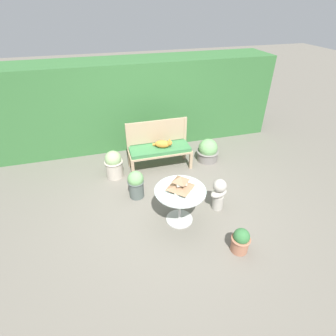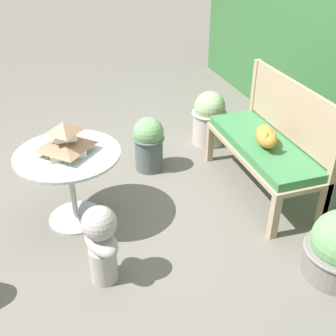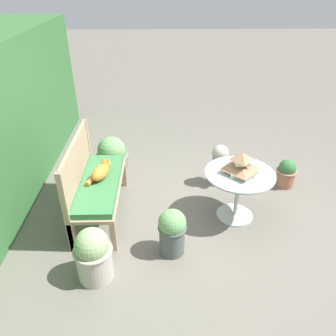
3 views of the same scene
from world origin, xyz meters
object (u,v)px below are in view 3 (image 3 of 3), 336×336
(patio_table, at_px, (239,182))
(potted_plant_path_edge, at_px, (172,231))
(cat, at_px, (101,171))
(garden_bench, at_px, (100,186))
(potted_plant_table_far, at_px, (286,173))
(pagoda_birdhouse, at_px, (241,165))
(potted_plant_bench_left, at_px, (112,155))
(potted_plant_patio_mid, at_px, (93,254))
(garden_bust, at_px, (219,163))

(patio_table, distance_m, potted_plant_path_edge, 1.00)
(cat, bearing_deg, patio_table, -76.30)
(cat, relative_size, patio_table, 0.47)
(garden_bench, relative_size, cat, 3.45)
(potted_plant_path_edge, relative_size, potted_plant_table_far, 1.34)
(pagoda_birdhouse, distance_m, potted_plant_bench_left, 2.07)
(potted_plant_patio_mid, bearing_deg, potted_plant_path_edge, -67.25)
(patio_table, xyz_separation_m, pagoda_birdhouse, (0.00, 0.00, 0.24))
(pagoda_birdhouse, distance_m, garden_bust, 0.83)
(pagoda_birdhouse, height_order, potted_plant_path_edge, pagoda_birdhouse)
(garden_bust, bearing_deg, pagoda_birdhouse, 170.92)
(potted_plant_patio_mid, bearing_deg, garden_bench, 4.61)
(potted_plant_bench_left, bearing_deg, pagoda_birdhouse, -125.86)
(garden_bench, relative_size, pagoda_birdhouse, 3.73)
(garden_bust, distance_m, potted_plant_table_far, 0.93)
(potted_plant_path_edge, bearing_deg, cat, 48.37)
(garden_bench, height_order, potted_plant_table_far, garden_bench)
(patio_table, bearing_deg, cat, 84.62)
(garden_bench, xyz_separation_m, potted_plant_table_far, (0.57, -2.45, -0.21))
(cat, distance_m, patio_table, 1.61)
(garden_bench, relative_size, potted_plant_bench_left, 2.56)
(potted_plant_patio_mid, relative_size, potted_plant_path_edge, 1.08)
(patio_table, xyz_separation_m, potted_plant_bench_left, (1.18, 1.63, -0.27))
(garden_bust, relative_size, potted_plant_path_edge, 1.11)
(garden_bust, bearing_deg, cat, 94.04)
(garden_bench, distance_m, potted_plant_path_edge, 1.07)
(potted_plant_path_edge, height_order, potted_plant_bench_left, potted_plant_path_edge)
(pagoda_birdhouse, bearing_deg, garden_bust, 7.60)
(garden_bench, height_order, patio_table, patio_table)
(garden_bench, relative_size, potted_plant_table_far, 3.24)
(patio_table, height_order, potted_plant_bench_left, patio_table)
(cat, xyz_separation_m, potted_plant_bench_left, (1.03, 0.03, -0.34))
(cat, height_order, pagoda_birdhouse, pagoda_birdhouse)
(potted_plant_patio_mid, xyz_separation_m, potted_plant_bench_left, (2.07, 0.08, -0.07))
(potted_plant_patio_mid, xyz_separation_m, potted_plant_path_edge, (0.32, -0.76, -0.01))
(cat, xyz_separation_m, pagoda_birdhouse, (-0.15, -1.60, 0.16))
(potted_plant_path_edge, distance_m, potted_plant_bench_left, 1.94)
(garden_bust, relative_size, potted_plant_table_far, 1.49)
(potted_plant_patio_mid, bearing_deg, potted_plant_bench_left, 2.31)
(potted_plant_path_edge, xyz_separation_m, potted_plant_bench_left, (1.75, 0.84, -0.06))
(potted_plant_path_edge, bearing_deg, potted_plant_bench_left, 25.64)
(pagoda_birdhouse, bearing_deg, potted_plant_patio_mid, 119.91)
(potted_plant_patio_mid, height_order, potted_plant_bench_left, potted_plant_patio_mid)
(pagoda_birdhouse, xyz_separation_m, garden_bust, (0.72, 0.10, -0.40))
(potted_plant_bench_left, bearing_deg, garden_bust, -106.59)
(patio_table, relative_size, garden_bust, 1.34)
(potted_plant_table_far, bearing_deg, potted_plant_patio_mid, 122.94)
(cat, relative_size, potted_plant_path_edge, 0.70)
(cat, height_order, potted_plant_table_far, cat)
(garden_bench, bearing_deg, potted_plant_bench_left, 0.27)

